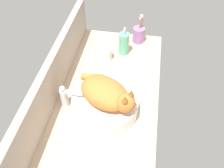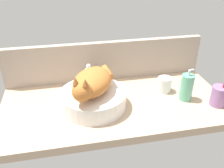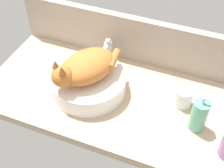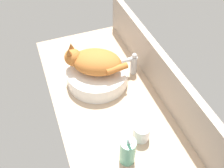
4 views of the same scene
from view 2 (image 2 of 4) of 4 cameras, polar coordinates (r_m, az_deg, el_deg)
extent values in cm
cube|color=tan|center=(127.82, 0.69, -4.83)|extent=(113.09, 55.19, 4.00)
cube|color=#AD9E8E|center=(143.45, -1.45, 5.31)|extent=(113.09, 3.60, 22.67)
cylinder|color=white|center=(121.44, -4.32, -3.49)|extent=(31.97, 31.97, 8.27)
ellipsoid|color=#CC7533|center=(116.49, -4.50, 0.50)|extent=(26.98, 30.11, 11.00)
sphere|color=#CC7533|center=(106.34, -6.86, -1.76)|extent=(8.80, 8.80, 8.80)
cone|color=#995726|center=(102.05, -6.12, 0.36)|extent=(2.80, 2.80, 3.20)
cone|color=#995726|center=(103.73, -8.36, 0.71)|extent=(2.80, 2.80, 3.20)
cylinder|color=#CC7533|center=(123.87, -1.06, 2.71)|extent=(4.22, 11.25, 3.20)
cylinder|color=silver|center=(138.40, -5.25, 1.55)|extent=(3.60, 3.60, 11.00)
cylinder|color=silver|center=(131.72, -5.15, 2.43)|extent=(2.48, 10.06, 2.20)
sphere|color=silver|center=(135.41, -5.38, 4.05)|extent=(2.80, 2.80, 2.80)
cylinder|color=#60B793|center=(130.76, 16.69, -0.76)|extent=(6.31, 6.31, 13.80)
cylinder|color=silver|center=(126.96, 17.22, 2.48)|extent=(1.20, 1.20, 2.80)
cylinder|color=silver|center=(126.92, 17.79, 3.08)|extent=(2.20, 1.00, 1.00)
cylinder|color=#996BA8|center=(132.61, 23.21, -2.54)|extent=(7.66, 7.66, 10.00)
cylinder|color=green|center=(130.79, 24.29, -1.25)|extent=(1.92, 2.25, 17.04)
cylinder|color=#D13838|center=(131.25, 23.90, -1.06)|extent=(1.04, 4.15, 16.86)
cylinder|color=white|center=(136.67, 11.89, -0.10)|extent=(7.30, 7.30, 8.04)
cylinder|color=silver|center=(137.47, 11.82, -0.70)|extent=(6.43, 6.43, 4.76)
camera|label=1|loc=(1.10, -58.74, 32.87)|focal=40.00mm
camera|label=3|loc=(0.65, 78.28, 35.93)|focal=50.00mm
camera|label=4|loc=(1.29, 50.48, 32.87)|focal=40.00mm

